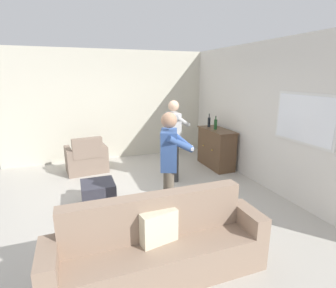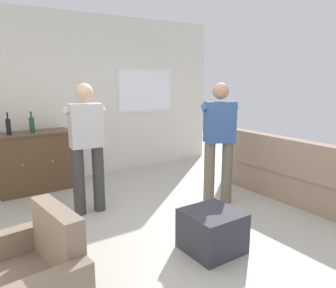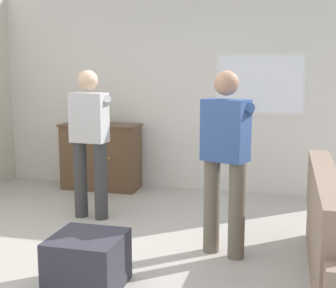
# 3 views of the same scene
# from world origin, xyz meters

# --- Properties ---
(ground) EXTENTS (10.40, 10.40, 0.00)m
(ground) POSITION_xyz_m (0.00, 0.00, 0.00)
(ground) COLOR #B2ADA3
(wall_back_with_window) EXTENTS (5.20, 0.15, 2.80)m
(wall_back_with_window) POSITION_xyz_m (0.03, 2.66, 1.40)
(wall_back_with_window) COLOR silver
(wall_back_with_window) RESTS_ON ground
(sideboard_cabinet) EXTENTS (1.11, 0.49, 0.93)m
(sideboard_cabinet) POSITION_xyz_m (-1.03, 2.30, 0.47)
(sideboard_cabinet) COLOR brown
(sideboard_cabinet) RESTS_ON ground
(bottle_wine_green) EXTENTS (0.07, 0.07, 0.32)m
(bottle_wine_green) POSITION_xyz_m (-1.02, 2.26, 1.05)
(bottle_wine_green) COLOR #1E4C23
(bottle_wine_green) RESTS_ON sideboard_cabinet
(bottle_liquor_amber) EXTENTS (0.07, 0.07, 0.33)m
(bottle_liquor_amber) POSITION_xyz_m (-1.35, 2.26, 1.05)
(bottle_liquor_amber) COLOR black
(bottle_liquor_amber) RESTS_ON sideboard_cabinet
(ottoman) EXTENTS (0.54, 0.54, 0.42)m
(ottoman) POSITION_xyz_m (0.05, -0.59, 0.21)
(ottoman) COLOR #33333D
(ottoman) RESTS_ON ground
(person_standing_left) EXTENTS (0.56, 0.49, 1.68)m
(person_standing_left) POSITION_xyz_m (-0.63, 1.05, 0.94)
(person_standing_left) COLOR #383838
(person_standing_left) RESTS_ON ground
(person_standing_right) EXTENTS (0.52, 0.52, 1.68)m
(person_standing_right) POSITION_xyz_m (0.99, 0.35, 0.94)
(person_standing_right) COLOR #6B6051
(person_standing_right) RESTS_ON ground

